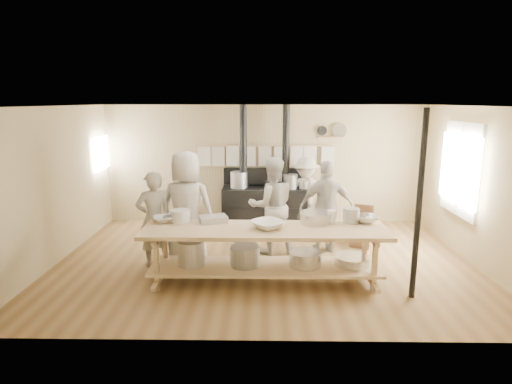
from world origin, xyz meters
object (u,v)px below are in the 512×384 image
(cook_center, at_px, (187,208))
(chair, at_px, (361,234))
(cook_left, at_px, (272,206))
(cook_by_window, at_px, (306,193))
(stove, at_px, (264,202))
(cook_right, at_px, (326,207))
(roasting_pan, at_px, (213,219))
(prep_table, at_px, (264,250))
(cook_far_left, at_px, (154,219))

(cook_center, height_order, chair, cook_center)
(cook_left, distance_m, cook_by_window, 1.72)
(stove, relative_size, cook_right, 1.57)
(cook_right, xyz_separation_m, roasting_pan, (-1.90, -1.06, 0.07))
(stove, height_order, roasting_pan, stove)
(prep_table, bearing_deg, chair, 42.97)
(cook_far_left, xyz_separation_m, cook_center, (0.53, 0.10, 0.16))
(cook_center, bearing_deg, cook_far_left, 21.25)
(cook_left, relative_size, cook_by_window, 1.13)
(cook_by_window, relative_size, chair, 2.00)
(cook_far_left, bearing_deg, stove, -152.34)
(stove, height_order, chair, stove)
(stove, relative_size, roasting_pan, 6.26)
(chair, bearing_deg, prep_table, -113.77)
(cook_by_window, bearing_deg, prep_table, -95.76)
(stove, xyz_separation_m, cook_left, (0.13, -1.71, 0.34))
(cook_left, distance_m, roasting_pan, 1.35)
(prep_table, bearing_deg, cook_center, 148.19)
(cook_left, bearing_deg, cook_center, 8.73)
(roasting_pan, bearing_deg, chair, 27.71)
(cook_left, distance_m, cook_center, 1.51)
(prep_table, height_order, cook_far_left, cook_far_left)
(stove, bearing_deg, cook_right, -55.73)
(stove, distance_m, chair, 2.27)
(cook_center, height_order, cook_by_window, cook_center)
(cook_center, relative_size, cook_by_window, 1.24)
(prep_table, distance_m, cook_left, 1.36)
(cook_by_window, height_order, roasting_pan, cook_by_window)
(stove, relative_size, cook_left, 1.50)
(cook_left, xyz_separation_m, cook_right, (0.98, 0.08, -0.04))
(stove, height_order, cook_left, stove)
(prep_table, distance_m, cook_center, 1.56)
(chair, xyz_separation_m, roasting_pan, (-2.62, -1.38, 0.67))
(cook_by_window, bearing_deg, roasting_pan, -112.13)
(prep_table, bearing_deg, cook_by_window, 72.81)
(cook_right, distance_m, cook_by_window, 1.48)
(cook_far_left, relative_size, cook_center, 0.83)
(prep_table, distance_m, cook_far_left, 1.95)
(cook_far_left, height_order, cook_center, cook_center)
(cook_center, height_order, roasting_pan, cook_center)
(cook_center, relative_size, chair, 2.47)
(stove, height_order, prep_table, stove)
(cook_center, distance_m, cook_right, 2.46)
(cook_far_left, height_order, cook_by_window, cook_far_left)
(cook_right, bearing_deg, roasting_pan, 23.65)
(cook_by_window, bearing_deg, cook_far_left, -129.80)
(cook_left, height_order, cook_right, cook_left)
(cook_right, height_order, roasting_pan, cook_right)
(cook_center, bearing_deg, cook_left, -149.45)
(cook_by_window, bearing_deg, chair, -38.75)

